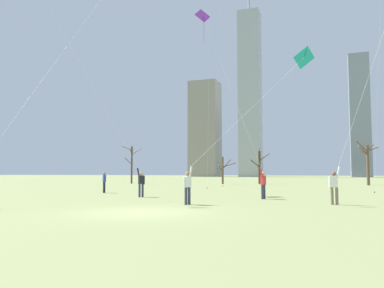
{
  "coord_description": "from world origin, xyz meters",
  "views": [
    {
      "loc": [
        7.09,
        -13.66,
        1.56
      ],
      "look_at": [
        0.0,
        6.0,
        3.13
      ],
      "focal_mm": 35.81,
      "sensor_mm": 36.0,
      "label": 1
    }
  ],
  "objects_px": {
    "bystander_far_off_by_trees": "(104,181)",
    "bare_tree_center": "(259,166)",
    "kite_flyer_midfield_right_teal": "(221,149)",
    "kite_flyer_foreground_left_purple": "(257,166)",
    "kite_flyer_foreground_right_yellow": "(19,121)",
    "distant_kite_low_near_trees_white": "(210,11)",
    "bare_tree_leftmost": "(367,161)",
    "bare_tree_right_of_center": "(131,163)",
    "bare_tree_far_right_edge": "(223,169)",
    "kite_flyer_midfield_left_blue": "(363,98)",
    "kite_flyer_far_back_green": "(124,150)"
  },
  "relations": [
    {
      "from": "bystander_far_off_by_trees",
      "to": "bare_tree_center",
      "type": "xyz_separation_m",
      "value": [
        7.26,
        27.45,
        1.59
      ]
    },
    {
      "from": "kite_flyer_midfield_right_teal",
      "to": "kite_flyer_foreground_left_purple",
      "type": "height_order",
      "value": "kite_flyer_foreground_left_purple"
    },
    {
      "from": "kite_flyer_foreground_right_yellow",
      "to": "kite_flyer_foreground_left_purple",
      "type": "height_order",
      "value": "kite_flyer_foreground_right_yellow"
    },
    {
      "from": "bare_tree_center",
      "to": "distant_kite_low_near_trees_white",
      "type": "bearing_deg",
      "value": -102.69
    },
    {
      "from": "kite_flyer_foreground_left_purple",
      "to": "bare_tree_leftmost",
      "type": "relative_size",
      "value": 1.92
    },
    {
      "from": "distant_kite_low_near_trees_white",
      "to": "bare_tree_right_of_center",
      "type": "xyz_separation_m",
      "value": [
        -14.8,
        9.38,
        -16.74
      ]
    },
    {
      "from": "kite_flyer_midfield_right_teal",
      "to": "bare_tree_far_right_edge",
      "type": "height_order",
      "value": "kite_flyer_midfield_right_teal"
    },
    {
      "from": "kite_flyer_midfield_right_teal",
      "to": "kite_flyer_midfield_left_blue",
      "type": "distance_m",
      "value": 7.27
    },
    {
      "from": "bare_tree_leftmost",
      "to": "bare_tree_center",
      "type": "relative_size",
      "value": 1.09
    },
    {
      "from": "bare_tree_leftmost",
      "to": "bare_tree_right_of_center",
      "type": "bearing_deg",
      "value": -174.75
    },
    {
      "from": "distant_kite_low_near_trees_white",
      "to": "bare_tree_center",
      "type": "height_order",
      "value": "distant_kite_low_near_trees_white"
    },
    {
      "from": "kite_flyer_foreground_left_purple",
      "to": "kite_flyer_far_back_green",
      "type": "height_order",
      "value": "kite_flyer_far_back_green"
    },
    {
      "from": "bare_tree_right_of_center",
      "to": "bare_tree_far_right_edge",
      "type": "bearing_deg",
      "value": 10.34
    },
    {
      "from": "kite_flyer_far_back_green",
      "to": "bare_tree_center",
      "type": "bearing_deg",
      "value": 84.48
    },
    {
      "from": "bare_tree_center",
      "to": "bystander_far_off_by_trees",
      "type": "bearing_deg",
      "value": -104.81
    },
    {
      "from": "distant_kite_low_near_trees_white",
      "to": "bare_tree_center",
      "type": "xyz_separation_m",
      "value": [
        3.01,
        13.38,
        -17.16
      ]
    },
    {
      "from": "kite_flyer_foreground_right_yellow",
      "to": "bare_tree_right_of_center",
      "type": "height_order",
      "value": "kite_flyer_foreground_right_yellow"
    },
    {
      "from": "distant_kite_low_near_trees_white",
      "to": "bare_tree_far_right_edge",
      "type": "distance_m",
      "value": 21.23
    },
    {
      "from": "bare_tree_leftmost",
      "to": "bare_tree_center",
      "type": "xyz_separation_m",
      "value": [
        -13.61,
        1.11,
        -0.45
      ]
    },
    {
      "from": "distant_kite_low_near_trees_white",
      "to": "bare_tree_far_right_edge",
      "type": "bearing_deg",
      "value": 98.26
    },
    {
      "from": "kite_flyer_far_back_green",
      "to": "bystander_far_off_by_trees",
      "type": "distance_m",
      "value": 6.4
    },
    {
      "from": "bare_tree_far_right_edge",
      "to": "kite_flyer_foreground_right_yellow",
      "type": "bearing_deg",
      "value": -91.47
    },
    {
      "from": "kite_flyer_midfield_left_blue",
      "to": "kite_flyer_far_back_green",
      "type": "bearing_deg",
      "value": 172.25
    },
    {
      "from": "bare_tree_leftmost",
      "to": "kite_flyer_foreground_left_purple",
      "type": "bearing_deg",
      "value": -105.98
    },
    {
      "from": "kite_flyer_midfield_right_teal",
      "to": "bare_tree_leftmost",
      "type": "distance_m",
      "value": 34.06
    },
    {
      "from": "kite_flyer_foreground_right_yellow",
      "to": "bystander_far_off_by_trees",
      "type": "bearing_deg",
      "value": 98.77
    },
    {
      "from": "bystander_far_off_by_trees",
      "to": "bare_tree_leftmost",
      "type": "bearing_deg",
      "value": 51.61
    },
    {
      "from": "distant_kite_low_near_trees_white",
      "to": "bare_tree_center",
      "type": "relative_size",
      "value": 4.45
    },
    {
      "from": "distant_kite_low_near_trees_white",
      "to": "bare_tree_right_of_center",
      "type": "relative_size",
      "value": 4.15
    },
    {
      "from": "bare_tree_center",
      "to": "bare_tree_far_right_edge",
      "type": "height_order",
      "value": "bare_tree_center"
    },
    {
      "from": "kite_flyer_foreground_right_yellow",
      "to": "kite_flyer_midfield_left_blue",
      "type": "distance_m",
      "value": 16.97
    },
    {
      "from": "bystander_far_off_by_trees",
      "to": "bare_tree_far_right_edge",
      "type": "bearing_deg",
      "value": 84.4
    },
    {
      "from": "bare_tree_center",
      "to": "bare_tree_leftmost",
      "type": "bearing_deg",
      "value": -4.67
    },
    {
      "from": "kite_flyer_foreground_left_purple",
      "to": "bare_tree_right_of_center",
      "type": "relative_size",
      "value": 1.95
    },
    {
      "from": "bystander_far_off_by_trees",
      "to": "distant_kite_low_near_trees_white",
      "type": "xyz_separation_m",
      "value": [
        4.24,
        14.07,
        18.75
      ]
    },
    {
      "from": "kite_flyer_foreground_right_yellow",
      "to": "kite_flyer_midfield_left_blue",
      "type": "height_order",
      "value": "kite_flyer_midfield_left_blue"
    },
    {
      "from": "kite_flyer_foreground_right_yellow",
      "to": "bare_tree_center",
      "type": "distance_m",
      "value": 38.32
    },
    {
      "from": "distant_kite_low_near_trees_white",
      "to": "bare_tree_center",
      "type": "bearing_deg",
      "value": 77.31
    },
    {
      "from": "kite_flyer_far_back_green",
      "to": "bare_tree_center",
      "type": "height_order",
      "value": "kite_flyer_far_back_green"
    },
    {
      "from": "kite_flyer_foreground_left_purple",
      "to": "bare_tree_center",
      "type": "distance_m",
      "value": 30.99
    },
    {
      "from": "kite_flyer_midfield_right_teal",
      "to": "bare_tree_right_of_center",
      "type": "height_order",
      "value": "kite_flyer_midfield_right_teal"
    },
    {
      "from": "kite_flyer_midfield_right_teal",
      "to": "distant_kite_low_near_trees_white",
      "type": "bearing_deg",
      "value": 108.66
    },
    {
      "from": "kite_flyer_midfield_left_blue",
      "to": "kite_flyer_foreground_right_yellow",
      "type": "bearing_deg",
      "value": -165.76
    },
    {
      "from": "bare_tree_center",
      "to": "bare_tree_far_right_edge",
      "type": "bearing_deg",
      "value": -161.15
    },
    {
      "from": "bystander_far_off_by_trees",
      "to": "bare_tree_leftmost",
      "type": "xyz_separation_m",
      "value": [
        20.86,
        26.34,
        2.04
      ]
    },
    {
      "from": "bare_tree_leftmost",
      "to": "bare_tree_far_right_edge",
      "type": "height_order",
      "value": "bare_tree_leftmost"
    },
    {
      "from": "kite_flyer_foreground_right_yellow",
      "to": "bare_tree_leftmost",
      "type": "bearing_deg",
      "value": 62.35
    },
    {
      "from": "kite_flyer_foreground_right_yellow",
      "to": "kite_flyer_foreground_left_purple",
      "type": "relative_size",
      "value": 1.6
    },
    {
      "from": "kite_flyer_midfield_right_teal",
      "to": "bare_tree_right_of_center",
      "type": "relative_size",
      "value": 1.75
    },
    {
      "from": "kite_flyer_midfield_left_blue",
      "to": "bystander_far_off_by_trees",
      "type": "xyz_separation_m",
      "value": [
        -18.04,
        6.25,
        -4.14
      ]
    }
  ]
}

